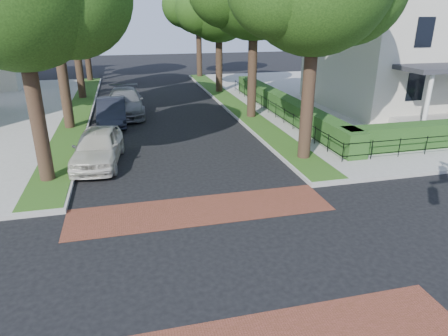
# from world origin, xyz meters

# --- Properties ---
(ground) EXTENTS (120.00, 120.00, 0.00)m
(ground) POSITION_xyz_m (0.00, 0.00, 0.00)
(ground) COLOR black
(ground) RESTS_ON ground
(sidewalk_ne) EXTENTS (30.00, 30.00, 0.15)m
(sidewalk_ne) POSITION_xyz_m (19.50, 19.00, 0.07)
(sidewalk_ne) COLOR gray
(sidewalk_ne) RESTS_ON ground
(crosswalk_far) EXTENTS (9.00, 2.20, 0.01)m
(crosswalk_far) POSITION_xyz_m (0.00, 3.20, 0.01)
(crosswalk_far) COLOR brown
(crosswalk_far) RESTS_ON ground
(grass_strip_ne) EXTENTS (1.60, 29.80, 0.02)m
(grass_strip_ne) POSITION_xyz_m (5.40, 19.10, 0.16)
(grass_strip_ne) COLOR #234513
(grass_strip_ne) RESTS_ON sidewalk_ne
(grass_strip_nw) EXTENTS (1.60, 29.80, 0.02)m
(grass_strip_nw) POSITION_xyz_m (-5.40, 19.10, 0.16)
(grass_strip_nw) COLOR #234513
(grass_strip_nw) RESTS_ON sidewalk_nw
(tree_right_far) EXTENTS (7.25, 6.23, 9.74)m
(tree_right_far) POSITION_xyz_m (5.60, 24.22, 6.91)
(tree_right_far) COLOR black
(tree_right_far) RESTS_ON sidewalk_ne
(tree_right_back) EXTENTS (7.50, 6.45, 10.20)m
(tree_right_back) POSITION_xyz_m (5.60, 33.23, 7.27)
(tree_right_back) COLOR black
(tree_right_back) RESTS_ON sidewalk_ne
(tree_left_far) EXTENTS (7.00, 6.02, 9.86)m
(tree_left_far) POSITION_xyz_m (-5.40, 24.22, 7.12)
(tree_left_far) COLOR black
(tree_left_far) RESTS_ON sidewalk_nw
(tree_left_back) EXTENTS (7.75, 6.66, 10.44)m
(tree_left_back) POSITION_xyz_m (-5.40, 33.24, 7.41)
(tree_left_back) COLOR black
(tree_left_back) RESTS_ON sidewalk_nw
(hedge_main_road) EXTENTS (1.00, 18.00, 1.20)m
(hedge_main_road) POSITION_xyz_m (7.70, 15.00, 0.75)
(hedge_main_road) COLOR #1D4919
(hedge_main_road) RESTS_ON sidewalk_ne
(fence_main_road) EXTENTS (0.06, 18.00, 0.90)m
(fence_main_road) POSITION_xyz_m (6.90, 15.00, 0.60)
(fence_main_road) COLOR black
(fence_main_road) RESTS_ON sidewalk_ne
(house_victorian) EXTENTS (13.00, 13.05, 12.48)m
(house_victorian) POSITION_xyz_m (17.51, 15.92, 6.02)
(house_victorian) COLOR silver
(house_victorian) RESTS_ON sidewalk_ne
(parked_car_front) EXTENTS (2.42, 4.94, 1.62)m
(parked_car_front) POSITION_xyz_m (-3.60, 8.74, 0.81)
(parked_car_front) COLOR beige
(parked_car_front) RESTS_ON ground
(parked_car_middle) EXTENTS (1.64, 4.71, 1.55)m
(parked_car_middle) POSITION_xyz_m (-3.11, 15.72, 0.78)
(parked_car_middle) COLOR black
(parked_car_middle) RESTS_ON ground
(parked_car_rear) EXTENTS (2.40, 5.82, 1.69)m
(parked_car_rear) POSITION_xyz_m (-2.30, 17.98, 0.84)
(parked_car_rear) COLOR slate
(parked_car_rear) RESTS_ON ground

